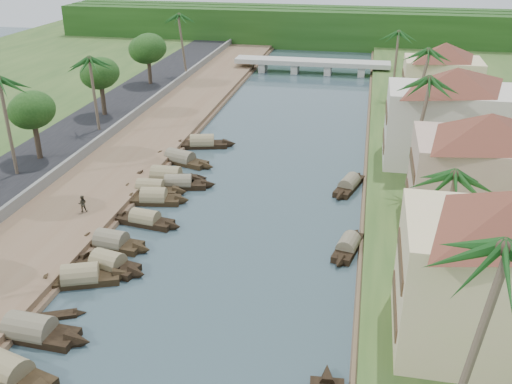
# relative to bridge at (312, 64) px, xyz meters

# --- Properties ---
(ground) EXTENTS (220.00, 220.00, 0.00)m
(ground) POSITION_rel_bridge_xyz_m (-0.00, -72.00, -1.72)
(ground) COLOR #33474D
(ground) RESTS_ON ground
(left_bank) EXTENTS (10.00, 180.00, 0.80)m
(left_bank) POSITION_rel_bridge_xyz_m (-16.00, -52.00, -1.32)
(left_bank) COLOR brown
(left_bank) RESTS_ON ground
(right_bank) EXTENTS (16.00, 180.00, 1.20)m
(right_bank) POSITION_rel_bridge_xyz_m (19.00, -52.00, -1.12)
(right_bank) COLOR #2C4A1D
(right_bank) RESTS_ON ground
(road) EXTENTS (8.00, 180.00, 1.40)m
(road) POSITION_rel_bridge_xyz_m (-24.50, -52.00, -1.02)
(road) COLOR black
(road) RESTS_ON ground
(retaining_wall) EXTENTS (0.40, 180.00, 1.10)m
(retaining_wall) POSITION_rel_bridge_xyz_m (-20.20, -52.00, -0.37)
(retaining_wall) COLOR slate
(retaining_wall) RESTS_ON left_bank
(treeline) EXTENTS (120.00, 14.00, 8.00)m
(treeline) POSITION_rel_bridge_xyz_m (-0.00, 28.00, 2.28)
(treeline) COLOR #173A0F
(treeline) RESTS_ON ground
(bridge) EXTENTS (28.00, 4.00, 2.40)m
(bridge) POSITION_rel_bridge_xyz_m (0.00, 0.00, 0.00)
(bridge) COLOR #A8A79D
(bridge) RESTS_ON ground
(building_near) EXTENTS (14.85, 14.85, 10.20)m
(building_near) POSITION_rel_bridge_xyz_m (18.99, -74.00, 4.66)
(building_near) COLOR beige
(building_near) RESTS_ON right_bank
(building_mid) EXTENTS (14.11, 14.11, 9.70)m
(building_mid) POSITION_rel_bridge_xyz_m (19.99, -58.00, 4.41)
(building_mid) COLOR tan
(building_mid) RESTS_ON right_bank
(building_far) EXTENTS (15.59, 15.59, 10.20)m
(building_far) POSITION_rel_bridge_xyz_m (18.99, -44.00, 4.66)
(building_far) COLOR beige
(building_far) RESTS_ON right_bank
(building_distant) EXTENTS (12.62, 12.62, 9.20)m
(building_distant) POSITION_rel_bridge_xyz_m (19.99, -24.00, 4.16)
(building_distant) COLOR beige
(building_distant) RESTS_ON right_bank
(sampan_2) EXTENTS (9.67, 4.35, 2.47)m
(sampan_2) POSITION_rel_bridge_xyz_m (-9.40, -81.32, -1.30)
(sampan_2) COLOR black
(sampan_2) RESTS_ON ground
(sampan_3) EXTENTS (8.88, 2.32, 2.35)m
(sampan_3) POSITION_rel_bridge_xyz_m (-9.83, -77.58, -1.30)
(sampan_3) COLOR black
(sampan_3) RESTS_ON ground
(sampan_4) EXTENTS (7.94, 4.42, 2.23)m
(sampan_4) POSITION_rel_bridge_xyz_m (-9.53, -71.21, -1.31)
(sampan_4) COLOR black
(sampan_4) RESTS_ON ground
(sampan_5) EXTENTS (7.12, 3.17, 2.21)m
(sampan_5) POSITION_rel_bridge_xyz_m (-8.32, -69.09, -1.31)
(sampan_5) COLOR black
(sampan_5) RESTS_ON ground
(sampan_6) EXTENTS (7.46, 2.51, 2.19)m
(sampan_6) POSITION_rel_bridge_xyz_m (-9.49, -65.88, -1.31)
(sampan_6) COLOR black
(sampan_6) RESTS_ON ground
(sampan_7) EXTENTS (7.36, 2.52, 1.96)m
(sampan_7) POSITION_rel_bridge_xyz_m (-8.23, -61.53, -1.31)
(sampan_7) COLOR black
(sampan_7) RESTS_ON ground
(sampan_8) EXTENTS (7.24, 2.72, 2.20)m
(sampan_8) POSITION_rel_bridge_xyz_m (-9.04, -57.17, -1.31)
(sampan_8) COLOR black
(sampan_8) RESTS_ON ground
(sampan_9) EXTENTS (8.03, 3.23, 2.02)m
(sampan_9) POSITION_rel_bridge_xyz_m (-7.83, -53.39, -1.31)
(sampan_9) COLOR black
(sampan_9) RESTS_ON ground
(sampan_10) EXTENTS (7.78, 2.21, 2.13)m
(sampan_10) POSITION_rel_bridge_xyz_m (-10.14, -55.17, -1.31)
(sampan_10) COLOR black
(sampan_10) RESTS_ON ground
(sampan_11) EXTENTS (8.84, 2.43, 2.48)m
(sampan_11) POSITION_rel_bridge_xyz_m (-9.58, -52.07, -1.30)
(sampan_11) COLOR black
(sampan_11) RESTS_ON ground
(sampan_12) EXTENTS (9.31, 4.53, 2.20)m
(sampan_12) POSITION_rel_bridge_xyz_m (-9.78, -46.81, -1.31)
(sampan_12) COLOR black
(sampan_12) RESTS_ON ground
(sampan_13) EXTENTS (8.57, 3.73, 2.29)m
(sampan_13) POSITION_rel_bridge_xyz_m (-8.79, -41.34, -1.30)
(sampan_13) COLOR black
(sampan_13) RESTS_ON ground
(sampan_15) EXTENTS (2.80, 6.86, 1.86)m
(sampan_15) POSITION_rel_bridge_xyz_m (9.75, -62.67, -1.32)
(sampan_15) COLOR black
(sampan_15) RESTS_ON ground
(sampan_16) EXTENTS (3.46, 7.72, 1.91)m
(sampan_16) POSITION_rel_bridge_xyz_m (9.23, -50.23, -1.32)
(sampan_16) COLOR black
(sampan_16) RESTS_ON ground
(canoe_1) EXTENTS (4.88, 2.76, 0.80)m
(canoe_1) POSITION_rel_bridge_xyz_m (-9.65, -75.62, -1.62)
(canoe_1) COLOR black
(canoe_1) RESTS_ON ground
(canoe_2) EXTENTS (5.72, 2.20, 0.83)m
(canoe_2) POSITION_rel_bridge_xyz_m (-8.30, -51.27, -1.62)
(canoe_2) COLOR black
(canoe_2) RESTS_ON ground
(palm_0) EXTENTS (3.20, 3.20, 13.52)m
(palm_0) POSITION_rel_bridge_xyz_m (15.00, -83.74, 11.15)
(palm_0) COLOR brown
(palm_0) RESTS_ON ground
(palm_1) EXTENTS (3.20, 3.20, 9.85)m
(palm_1) POSITION_rel_bridge_xyz_m (16.00, -67.65, 7.60)
(palm_1) COLOR brown
(palm_1) RESTS_ON ground
(palm_2) EXTENTS (3.20, 3.20, 12.10)m
(palm_2) POSITION_rel_bridge_xyz_m (15.00, -50.92, 9.77)
(palm_2) COLOR brown
(palm_2) RESTS_ON ground
(palm_3) EXTENTS (3.20, 3.20, 11.61)m
(palm_3) POSITION_rel_bridge_xyz_m (16.00, -34.52, 9.31)
(palm_3) COLOR brown
(palm_3) RESTS_ON ground
(palm_6) EXTENTS (3.20, 3.20, 10.31)m
(palm_6) POSITION_rel_bridge_xyz_m (-22.00, -41.48, 8.24)
(palm_6) COLOR brown
(palm_6) RESTS_ON ground
(palm_7) EXTENTS (3.20, 3.20, 11.03)m
(palm_7) POSITION_rel_bridge_xyz_m (14.00, -18.35, 8.73)
(palm_7) COLOR brown
(palm_7) RESTS_ON ground
(palm_8) EXTENTS (3.20, 3.20, 11.36)m
(palm_8) POSITION_rel_bridge_xyz_m (-20.50, -10.98, 9.26)
(palm_8) COLOR brown
(palm_8) RESTS_ON ground
(tree_3) EXTENTS (4.58, 4.58, 7.25)m
(tree_3) POSITION_rel_bridge_xyz_m (-24.00, -51.73, 4.95)
(tree_3) COLOR #4A392A
(tree_3) RESTS_ON ground
(tree_4) EXTENTS (4.67, 4.67, 7.45)m
(tree_4) POSITION_rel_bridge_xyz_m (-24.00, -35.43, 5.10)
(tree_4) COLOR #4A392A
(tree_4) RESTS_ON ground
(tree_5) EXTENTS (5.35, 5.35, 7.75)m
(tree_5) POSITION_rel_bridge_xyz_m (-24.00, -18.34, 5.15)
(tree_5) COLOR #4A392A
(tree_5) RESTS_ON ground
(tree_6) EXTENTS (5.00, 5.00, 7.12)m
(tree_6) POSITION_rel_bridge_xyz_m (24.00, -42.26, 4.47)
(tree_6) COLOR #4A392A
(tree_6) RESTS_ON ground
(person_far) EXTENTS (0.94, 0.83, 1.59)m
(person_far) POSITION_rel_bridge_xyz_m (-14.01, -61.72, -0.12)
(person_far) COLOR #393528
(person_far) RESTS_ON left_bank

